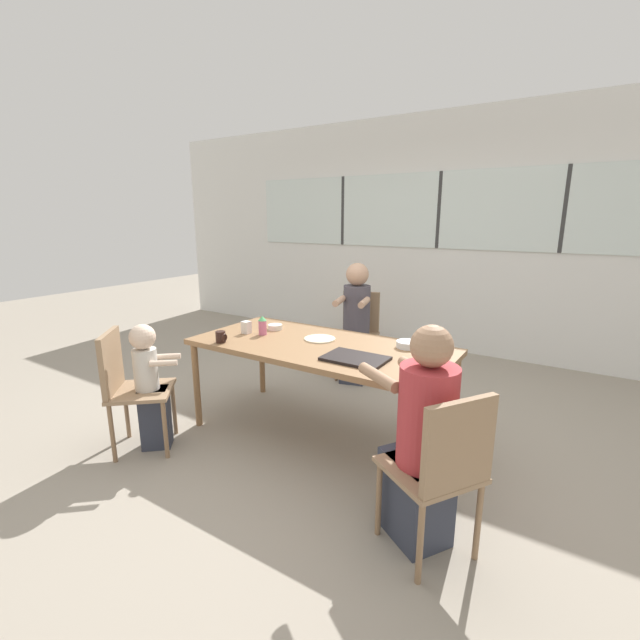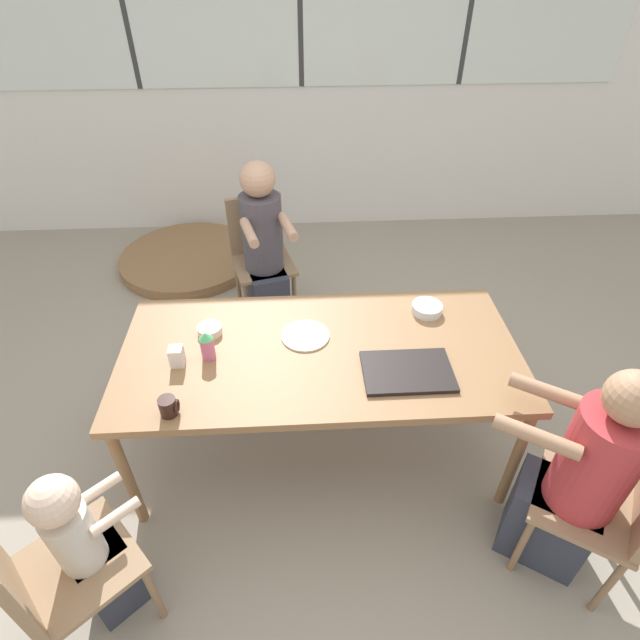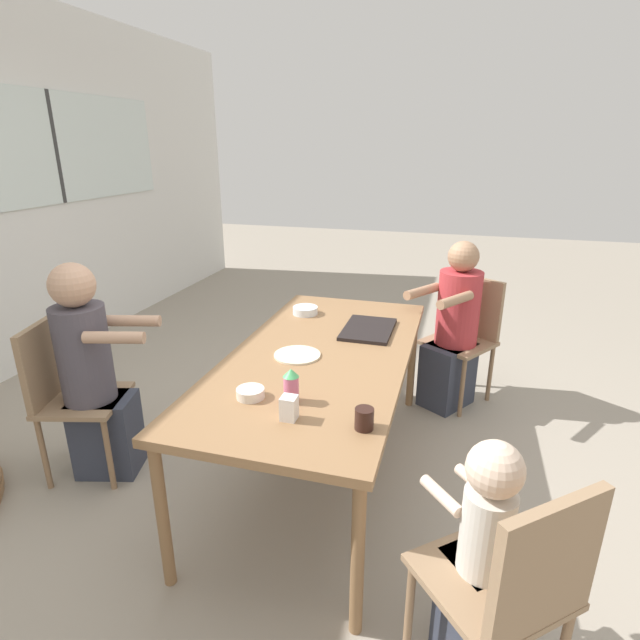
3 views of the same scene
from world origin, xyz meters
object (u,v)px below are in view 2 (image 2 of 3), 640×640
chair_for_woman_green_shirt (619,502)px  sippy_cup (207,345)px  person_toddler (90,551)px  coffee_mug (169,407)px  chair_for_toddler (44,573)px  person_woman_green_shirt (575,483)px  bowl_white_shallow (210,330)px  person_man_blue_shirt (264,254)px  bowl_cereal (427,309)px  chair_for_man_blue_shirt (260,248)px  folded_table_stack (189,258)px  milk_carton_small (177,356)px

chair_for_woman_green_shirt → sippy_cup: bearing=99.6°
person_toddler → coffee_mug: (0.27, 0.43, 0.30)m
chair_for_toddler → person_woman_green_shirt: bearing=55.7°
bowl_white_shallow → sippy_cup: bearing=-84.8°
person_man_blue_shirt → person_woman_green_shirt: bearing=111.0°
person_toddler → bowl_cereal: person_toddler is taller
chair_for_toddler → chair_for_man_blue_shirt: bearing=121.9°
folded_table_stack → person_woman_green_shirt: bearing=-52.5°
person_woman_green_shirt → bowl_cereal: person_woman_green_shirt is taller
person_toddler → person_woman_green_shirt: bearing=53.2°
person_woman_green_shirt → bowl_white_shallow: 1.74m
chair_for_toddler → chair_for_woman_green_shirt: bearing=53.0°
chair_for_toddler → person_man_blue_shirt: (0.71, 2.04, 0.04)m
sippy_cup → milk_carton_small: (-0.14, -0.04, -0.03)m
chair_for_woman_green_shirt → person_toddler: 2.04m
sippy_cup → folded_table_stack: (-0.50, 2.00, -0.75)m
chair_for_woman_green_shirt → chair_for_man_blue_shirt: (-1.48, 2.04, 0.00)m
bowl_white_shallow → bowl_cereal: size_ratio=0.76×
coffee_mug → folded_table_stack: coffee_mug is taller
person_toddler → bowl_cereal: bearing=84.4°
chair_for_woman_green_shirt → bowl_white_shallow: (-1.67, 0.89, 0.22)m
milk_carton_small → person_toddler: bearing=-109.3°
chair_for_woman_green_shirt → folded_table_stack: bearing=71.4°
chair_for_woman_green_shirt → sippy_cup: (-1.65, 0.71, 0.28)m
bowl_white_shallow → folded_table_stack: size_ratio=0.10×
chair_for_toddler → coffee_mug: size_ratio=10.23×
person_woman_green_shirt → folded_table_stack: person_woman_green_shirt is taller
person_woman_green_shirt → bowl_cereal: size_ratio=7.33×
chair_for_toddler → milk_carton_small: size_ratio=8.94×
chair_for_woman_green_shirt → bowl_cereal: size_ratio=5.55×
milk_carton_small → coffee_mug: bearing=-87.0°
person_toddler → chair_for_man_blue_shirt: bearing=124.0°
person_toddler → sippy_cup: 0.92m
person_man_blue_shirt → milk_carton_small: bearing=59.3°
folded_table_stack → chair_for_man_blue_shirt: bearing=-45.0°
chair_for_woman_green_shirt → bowl_white_shallow: chair_for_woman_green_shirt is taller
person_toddler → bowl_white_shallow: 1.05m
chair_for_woman_green_shirt → sippy_cup: same height
chair_for_man_blue_shirt → coffee_mug: chair_for_man_blue_shirt is taller
chair_for_woman_green_shirt → bowl_cereal: (-0.57, 1.00, 0.22)m
chair_for_man_blue_shirt → bowl_white_shallow: size_ratio=7.27×
sippy_cup → folded_table_stack: 2.19m
coffee_mug → bowl_white_shallow: size_ratio=0.71×
person_woman_green_shirt → folded_table_stack: size_ratio=0.99×
person_man_blue_shirt → folded_table_stack: person_man_blue_shirt is taller
chair_for_man_blue_shirt → milk_carton_small: chair_for_man_blue_shirt is taller
person_man_blue_shirt → milk_carton_small: size_ratio=12.24×
chair_for_woman_green_shirt → bowl_cereal: 1.17m
chair_for_man_blue_shirt → milk_carton_small: bearing=62.6°
chair_for_toddler → person_toddler: bearing=90.0°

